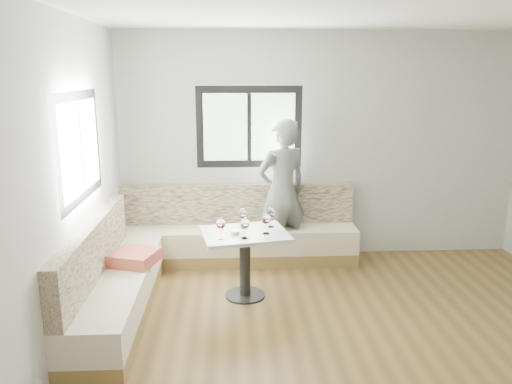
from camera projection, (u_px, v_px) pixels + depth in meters
room at (367, 191)px, 3.87m from camera, size 5.01×5.01×2.81m
banquette at (191, 254)px, 5.56m from camera, size 2.90×2.80×0.95m
table at (245, 249)px, 5.16m from camera, size 0.97×0.82×0.71m
person at (282, 192)px, 6.03m from camera, size 0.77×0.66×1.79m
olive_ramekin at (235, 232)px, 5.06m from camera, size 0.09×0.09×0.04m
wine_glass_a at (221, 224)px, 4.89m from camera, size 0.10×0.10×0.22m
wine_glass_b at (245, 224)px, 4.90m from camera, size 0.10×0.10×0.22m
wine_glass_c at (266, 219)px, 5.04m from camera, size 0.10×0.10×0.22m
wine_glass_d at (243, 214)px, 5.22m from camera, size 0.10×0.10×0.22m
wine_glass_e at (271, 213)px, 5.26m from camera, size 0.10×0.10×0.22m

